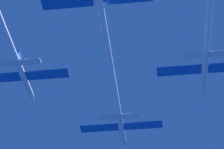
# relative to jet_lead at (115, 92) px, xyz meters

# --- Properties ---
(jet_lead) EXTENTS (20.50, 56.72, 3.40)m
(jet_lead) POSITION_rel_jet_lead_xyz_m (0.00, 0.00, 0.00)
(jet_lead) COLOR silver
(jet_left_wing) EXTENTS (20.50, 50.23, 3.40)m
(jet_left_wing) POSITION_rel_jet_lead_xyz_m (-19.77, -17.50, 1.45)
(jet_left_wing) COLOR silver
(jet_right_wing) EXTENTS (20.50, 50.18, 3.40)m
(jet_right_wing) POSITION_rel_jet_lead_xyz_m (19.85, -16.58, 0.63)
(jet_right_wing) COLOR silver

